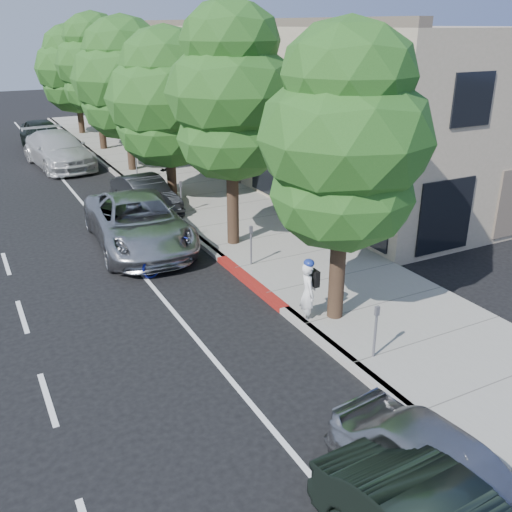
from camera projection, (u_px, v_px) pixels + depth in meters
ground at (266, 297)px, 15.95m from camera, size 120.00×120.00×0.00m
sidewalk at (222, 208)px, 23.46m from camera, size 4.60×56.00×0.15m
curb at (169, 216)px, 22.47m from camera, size 0.30×56.00×0.15m
curb_red_segment at (250, 282)px, 16.74m from camera, size 0.32×4.00×0.15m
storefront_building at (263, 90)px, 33.51m from camera, size 10.00×36.00×7.00m
street_tree_0 at (345, 142)px, 12.96m from camera, size 4.09×4.09×7.32m
street_tree_1 at (231, 96)px, 17.71m from camera, size 4.15×4.15×7.89m
street_tree_2 at (167, 100)px, 22.91m from camera, size 4.98×4.98×7.14m
street_tree_3 at (125, 80)px, 27.71m from camera, size 5.21×5.21×7.59m
street_tree_4 at (96, 66)px, 32.50m from camera, size 4.52×4.52×7.82m
street_tree_5 at (75, 69)px, 37.64m from camera, size 5.20×5.20×7.26m
cyclist at (308, 293)px, 14.35m from camera, size 0.54×0.68×1.62m
bicycle at (168, 256)px, 17.43m from camera, size 2.11×1.34×1.05m
silver_suv at (138, 222)px, 19.28m from camera, size 3.32×6.44×1.74m
dark_sedan at (145, 194)px, 23.08m from camera, size 1.88×4.33×1.39m
white_pickup at (58, 150)px, 30.19m from camera, size 3.20×6.49×1.81m
dark_suv_far at (43, 135)px, 34.36m from camera, size 2.39×5.34×1.78m
near_car_a at (450, 481)px, 8.59m from camera, size 2.19×4.37×1.43m
pedestrian at (168, 170)px, 25.44m from camera, size 1.10×1.03×1.79m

